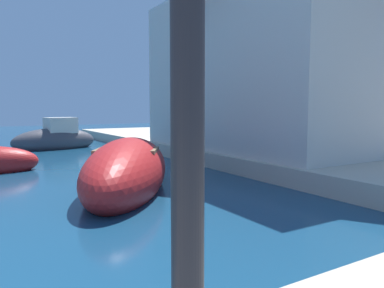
% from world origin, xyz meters
% --- Properties ---
extents(quay_promenade, '(44.00, 32.00, 0.50)m').
position_xyz_m(quay_promenade, '(4.32, -0.37, 0.25)').
color(quay_promenade, '#BCB29E').
rests_on(quay_promenade, ground).
extents(moored_boat_1, '(4.36, 5.57, 1.63)m').
position_xyz_m(moored_boat_1, '(6.51, 4.30, 0.45)').
color(moored_boat_1, '#B21E1E').
rests_on(moored_boat_1, ground).
extents(moored_boat_3, '(4.20, 2.06, 1.82)m').
position_xyz_m(moored_boat_3, '(6.84, 14.74, 0.46)').
color(moored_boat_3, '#3F3F47').
rests_on(moored_boat_3, ground).
extents(waterfront_building_main, '(5.95, 9.55, 6.71)m').
position_xyz_m(waterfront_building_main, '(13.00, 6.50, 3.91)').
color(waterfront_building_main, beige).
rests_on(waterfront_building_main, quay_promenade).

